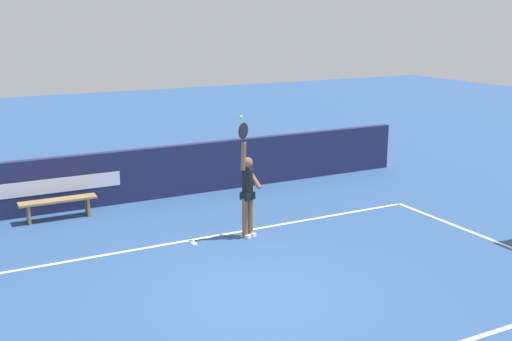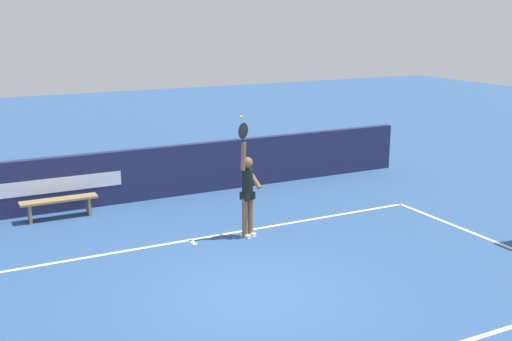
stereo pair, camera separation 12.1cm
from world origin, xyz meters
The scene contains 6 objects.
ground_plane centered at (0.00, 0.00, 0.00)m, with size 60.00×60.00×0.00m, color #2B4D7F.
court_lines centered at (0.00, 0.02, 0.00)m, with size 11.42×5.89×0.00m.
back_wall centered at (0.00, 6.24, 0.67)m, with size 15.76×0.23×1.34m.
tennis_player centered at (1.18, 2.54, 1.04)m, with size 0.52×0.46×2.51m.
tennis_ball centered at (0.99, 2.45, 2.62)m, with size 0.07×0.07×0.07m.
courtside_bench_near centered at (-2.18, 5.65, 0.37)m, with size 1.76×0.36×0.48m.
Camera 2 is at (-4.43, -8.83, 4.61)m, focal length 43.80 mm.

